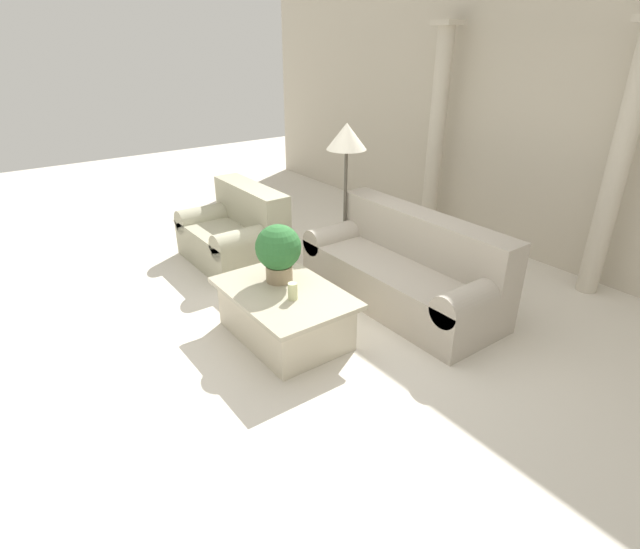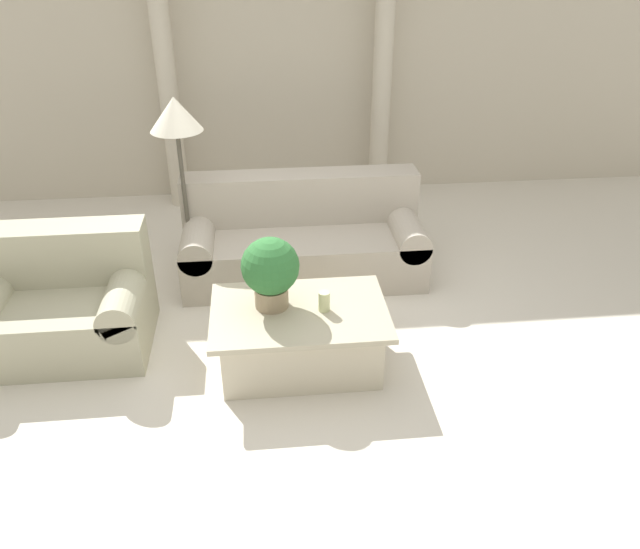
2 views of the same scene
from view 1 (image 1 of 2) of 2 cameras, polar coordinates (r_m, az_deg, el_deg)
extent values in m
plane|color=silver|center=(4.68, -1.38, -5.25)|extent=(16.00, 16.00, 0.00)
cube|color=beige|center=(6.27, 22.52, 16.50)|extent=(10.00, 0.06, 3.20)
cube|color=#ADA393|center=(4.96, 9.00, -0.86)|extent=(2.08, 0.86, 0.43)
cube|color=#ADA393|center=(4.98, 11.64, 4.46)|extent=(2.08, 0.30, 0.44)
cylinder|color=#ADA393|center=(5.49, 2.56, 4.55)|extent=(0.28, 0.86, 0.28)
cylinder|color=#ADA393|center=(4.36, 17.48, -2.59)|extent=(0.28, 0.86, 0.28)
cube|color=#AAA68A|center=(5.88, -10.01, 3.40)|extent=(1.24, 0.86, 0.43)
cube|color=#AAA68A|center=(5.85, -7.88, 7.96)|extent=(1.24, 0.30, 0.44)
cylinder|color=#AAA68A|center=(6.21, -12.19, 6.57)|extent=(0.28, 0.86, 0.28)
cylinder|color=#AAA68A|center=(5.40, -7.85, 3.97)|extent=(0.28, 0.86, 0.28)
cube|color=beige|center=(4.36, -4.07, -4.71)|extent=(1.08, 0.73, 0.41)
cube|color=#B3A98F|center=(4.25, -4.17, -2.08)|extent=(1.23, 0.83, 0.04)
cylinder|color=#937F60|center=(4.38, -4.68, 0.19)|extent=(0.23, 0.23, 0.15)
sphere|color=#2D6B33|center=(4.28, -4.80, 3.12)|extent=(0.40, 0.40, 0.40)
cylinder|color=beige|center=(4.07, -3.14, -1.91)|extent=(0.08, 0.08, 0.14)
cylinder|color=#4C473D|center=(5.77, 2.73, 1.18)|extent=(0.21, 0.21, 0.03)
cylinder|color=#4C473D|center=(5.52, 2.88, 7.47)|extent=(0.04, 0.04, 1.30)
cone|color=silver|center=(5.33, 3.07, 15.50)|extent=(0.42, 0.42, 0.27)
cylinder|color=beige|center=(6.69, 13.13, 15.15)|extent=(0.20, 0.20, 2.50)
cube|color=beige|center=(6.59, 14.36, 26.12)|extent=(0.28, 0.28, 0.06)
cylinder|color=beige|center=(5.52, 30.78, 10.08)|extent=(0.20, 0.20, 2.50)
camera|label=2|loc=(3.82, -66.61, 17.54)|focal=35.00mm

